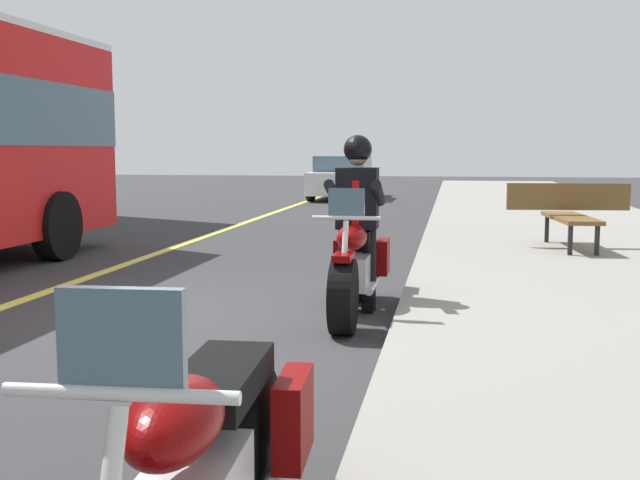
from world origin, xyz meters
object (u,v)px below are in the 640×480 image
object	(u,v)px
bench_sidewalk	(570,210)
rider_main	(357,207)
car_dark	(344,178)
motorcycle_main	(355,268)

from	to	relation	value
bench_sidewalk	rider_main	bearing A→B (deg)	-31.64
rider_main	car_dark	xyz separation A→B (m)	(-17.47, -2.62, -0.35)
rider_main	car_dark	size ratio (longest dim) A/B	0.38
motorcycle_main	bench_sidewalk	xyz separation A→B (m)	(-4.46, 2.63, 0.26)
motorcycle_main	car_dark	world-z (taller)	car_dark
motorcycle_main	bench_sidewalk	world-z (taller)	motorcycle_main
motorcycle_main	bench_sidewalk	bearing A→B (deg)	149.50
bench_sidewalk	motorcycle_main	bearing A→B (deg)	-30.50
motorcycle_main	bench_sidewalk	distance (m)	5.19
car_dark	bench_sidewalk	world-z (taller)	car_dark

